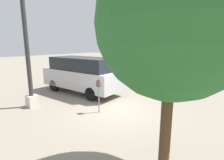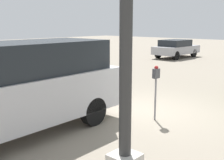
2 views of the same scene
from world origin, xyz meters
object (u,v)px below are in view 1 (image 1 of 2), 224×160
object	(u,v)px
parked_van	(82,74)
street_tree	(173,24)
parking_meter_near	(99,88)
lamp_post	(28,60)

from	to	relation	value
parked_van	street_tree	bearing A→B (deg)	149.57
parking_meter_near	lamp_post	distance (m)	3.52
parking_meter_near	street_tree	xyz separation A→B (m)	(-3.72, 2.00, 2.20)
parked_van	street_tree	distance (m)	7.97
lamp_post	parked_van	distance (m)	3.37
parking_meter_near	lamp_post	xyz separation A→B (m)	(3.01, 1.44, 1.12)
parked_van	parking_meter_near	bearing A→B (deg)	148.24
lamp_post	parked_van	size ratio (longest dim) A/B	1.14
lamp_post	parked_van	bearing A→B (deg)	-90.46
parking_meter_near	lamp_post	size ratio (longest dim) A/B	0.25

